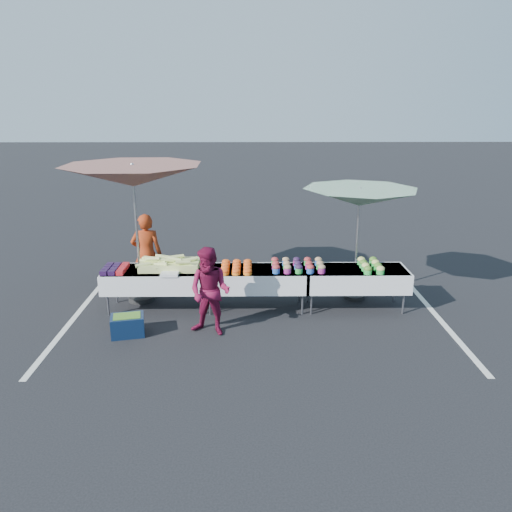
{
  "coord_description": "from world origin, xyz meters",
  "views": [
    {
      "loc": [
        -0.1,
        -8.49,
        3.62
      ],
      "look_at": [
        0.0,
        0.0,
        1.0
      ],
      "focal_mm": 35.0,
      "sensor_mm": 36.0,
      "label": 1
    }
  ],
  "objects_px": {
    "umbrella_right": "(360,198)",
    "table_right": "(355,278)",
    "storage_bin": "(128,325)",
    "vendor": "(147,254)",
    "table_center": "(256,278)",
    "customer": "(210,292)",
    "table_left": "(156,278)",
    "umbrella_left": "(133,177)"
  },
  "relations": [
    {
      "from": "table_right",
      "to": "customer",
      "type": "height_order",
      "value": "customer"
    },
    {
      "from": "vendor",
      "to": "storage_bin",
      "type": "bearing_deg",
      "value": 84.07
    },
    {
      "from": "table_left",
      "to": "customer",
      "type": "distance_m",
      "value": 1.49
    },
    {
      "from": "customer",
      "to": "storage_bin",
      "type": "bearing_deg",
      "value": -158.28
    },
    {
      "from": "vendor",
      "to": "umbrella_left",
      "type": "bearing_deg",
      "value": 73.12
    },
    {
      "from": "umbrella_left",
      "to": "table_right",
      "type": "bearing_deg",
      "value": -5.74
    },
    {
      "from": "table_left",
      "to": "umbrella_left",
      "type": "xyz_separation_m",
      "value": [
        -0.38,
        0.4,
        1.77
      ]
    },
    {
      "from": "table_left",
      "to": "umbrella_right",
      "type": "bearing_deg",
      "value": 7.28
    },
    {
      "from": "table_left",
      "to": "table_center",
      "type": "bearing_deg",
      "value": 0.0
    },
    {
      "from": "vendor",
      "to": "umbrella_right",
      "type": "bearing_deg",
      "value": 169.11
    },
    {
      "from": "umbrella_right",
      "to": "table_right",
      "type": "bearing_deg",
      "value": -101.57
    },
    {
      "from": "storage_bin",
      "to": "umbrella_right",
      "type": "bearing_deg",
      "value": 9.14
    },
    {
      "from": "table_center",
      "to": "umbrella_right",
      "type": "distance_m",
      "value": 2.39
    },
    {
      "from": "table_right",
      "to": "table_left",
      "type": "bearing_deg",
      "value": 180.0
    },
    {
      "from": "table_left",
      "to": "vendor",
      "type": "bearing_deg",
      "value": 111.78
    },
    {
      "from": "table_right",
      "to": "umbrella_right",
      "type": "height_order",
      "value": "umbrella_right"
    },
    {
      "from": "table_center",
      "to": "umbrella_left",
      "type": "xyz_separation_m",
      "value": [
        -2.18,
        0.4,
        1.77
      ]
    },
    {
      "from": "table_right",
      "to": "umbrella_right",
      "type": "relative_size",
      "value": 0.85
    },
    {
      "from": "vendor",
      "to": "umbrella_right",
      "type": "height_order",
      "value": "umbrella_right"
    },
    {
      "from": "vendor",
      "to": "table_center",
      "type": "bearing_deg",
      "value": 153.23
    },
    {
      "from": "umbrella_left",
      "to": "umbrella_right",
      "type": "distance_m",
      "value": 4.1
    },
    {
      "from": "customer",
      "to": "table_right",
      "type": "bearing_deg",
      "value": 41.79
    },
    {
      "from": "table_center",
      "to": "customer",
      "type": "distance_m",
      "value": 1.29
    },
    {
      "from": "table_center",
      "to": "storage_bin",
      "type": "height_order",
      "value": "table_center"
    },
    {
      "from": "customer",
      "to": "storage_bin",
      "type": "height_order",
      "value": "customer"
    },
    {
      "from": "table_left",
      "to": "storage_bin",
      "type": "relative_size",
      "value": 3.16
    },
    {
      "from": "vendor",
      "to": "table_right",
      "type": "bearing_deg",
      "value": 162.22
    },
    {
      "from": "table_left",
      "to": "table_center",
      "type": "xyz_separation_m",
      "value": [
        1.8,
        0.0,
        0.0
      ]
    },
    {
      "from": "table_right",
      "to": "storage_bin",
      "type": "bearing_deg",
      "value": -164.39
    },
    {
      "from": "table_right",
      "to": "vendor",
      "type": "relative_size",
      "value": 1.16
    },
    {
      "from": "vendor",
      "to": "customer",
      "type": "relative_size",
      "value": 1.11
    },
    {
      "from": "table_center",
      "to": "table_left",
      "type": "bearing_deg",
      "value": 180.0
    },
    {
      "from": "table_right",
      "to": "customer",
      "type": "xyz_separation_m",
      "value": [
        -2.55,
        -1.04,
        0.14
      ]
    },
    {
      "from": "table_right",
      "to": "umbrella_right",
      "type": "distance_m",
      "value": 1.45
    },
    {
      "from": "table_center",
      "to": "customer",
      "type": "height_order",
      "value": "customer"
    },
    {
      "from": "table_right",
      "to": "umbrella_left",
      "type": "bearing_deg",
      "value": 174.26
    },
    {
      "from": "umbrella_left",
      "to": "storage_bin",
      "type": "relative_size",
      "value": 5.58
    },
    {
      "from": "table_left",
      "to": "umbrella_right",
      "type": "distance_m",
      "value": 3.97
    },
    {
      "from": "table_left",
      "to": "vendor",
      "type": "xyz_separation_m",
      "value": [
        -0.31,
        0.78,
        0.22
      ]
    },
    {
      "from": "table_right",
      "to": "storage_bin",
      "type": "distance_m",
      "value": 4.06
    },
    {
      "from": "table_center",
      "to": "table_right",
      "type": "height_order",
      "value": "same"
    },
    {
      "from": "table_right",
      "to": "umbrella_left",
      "type": "xyz_separation_m",
      "value": [
        -3.98,
        0.4,
        1.77
      ]
    }
  ]
}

